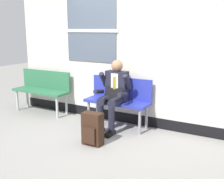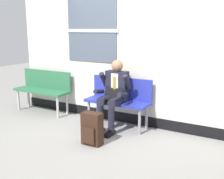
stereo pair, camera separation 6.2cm
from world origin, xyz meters
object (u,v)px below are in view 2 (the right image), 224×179
at_px(person_seated, 114,93).
at_px(bench_empty, 44,87).
at_px(bench_with_person, 119,98).
at_px(backpack, 92,129).

bearing_deg(person_seated, bench_empty, 173.97).
height_order(bench_with_person, backpack, bench_with_person).
bearing_deg(bench_empty, bench_with_person, 0.01).
bearing_deg(person_seated, bench_with_person, 90.00).
bearing_deg(backpack, person_seated, 94.18).
bearing_deg(backpack, bench_empty, 153.01).
height_order(bench_with_person, person_seated, person_seated).
xyz_separation_m(bench_empty, person_seated, (1.88, -0.20, 0.13)).
bearing_deg(backpack, bench_with_person, 93.34).
xyz_separation_m(bench_with_person, backpack, (0.06, -0.99, -0.29)).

